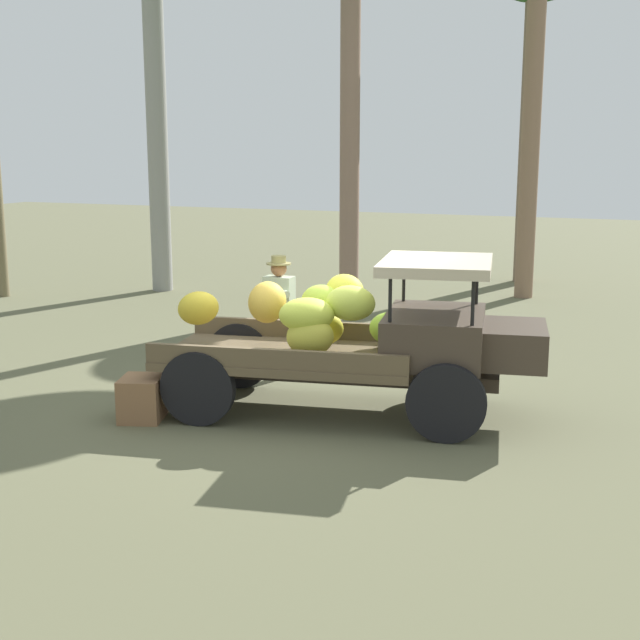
% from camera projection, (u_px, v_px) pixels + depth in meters
% --- Properties ---
extents(ground_plane, '(60.00, 60.00, 0.00)m').
position_uv_depth(ground_plane, '(306.00, 405.00, 10.56)').
color(ground_plane, '#605F43').
extents(truck, '(4.62, 2.37, 1.87)m').
position_uv_depth(truck, '(368.00, 337.00, 10.06)').
color(truck, '#3F3328').
rests_on(truck, ground).
extents(farmer, '(0.53, 0.46, 1.67)m').
position_uv_depth(farmer, '(279.00, 308.00, 11.77)').
color(farmer, '#333C41').
rests_on(farmer, ground).
extents(wooden_crate, '(0.61, 0.65, 0.50)m').
position_uv_depth(wooden_crate, '(142.00, 398.00, 9.97)').
color(wooden_crate, brown).
rests_on(wooden_crate, ground).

